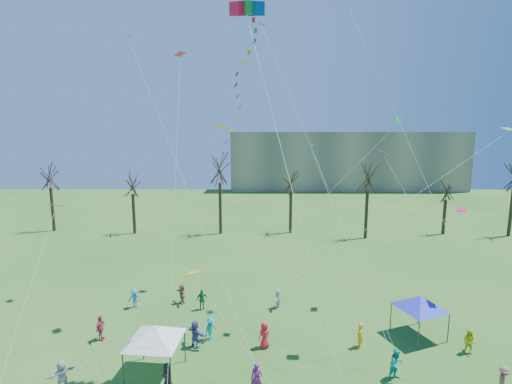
{
  "coord_description": "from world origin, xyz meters",
  "views": [
    {
      "loc": [
        -1.11,
        -13.35,
        13.86
      ],
      "look_at": [
        -1.23,
        5.0,
        11.0
      ],
      "focal_mm": 25.0,
      "sensor_mm": 36.0,
      "label": 1
    }
  ],
  "objects_px": {
    "distant_building": "(345,161)",
    "canopy_tent_blue": "(420,302)",
    "canopy_tent_white": "(155,333)",
    "big_box_kite": "(246,83)"
  },
  "relations": [
    {
      "from": "distant_building",
      "to": "canopy_tent_blue",
      "type": "distance_m",
      "value": 73.27
    },
    {
      "from": "distant_building",
      "to": "canopy_tent_blue",
      "type": "bearing_deg",
      "value": -99.36
    },
    {
      "from": "distant_building",
      "to": "canopy_tent_blue",
      "type": "xyz_separation_m",
      "value": [
        -11.89,
        -72.13,
        -4.96
      ]
    },
    {
      "from": "canopy_tent_blue",
      "to": "canopy_tent_white",
      "type": "bearing_deg",
      "value": -166.31
    },
    {
      "from": "distant_building",
      "to": "canopy_tent_white",
      "type": "xyz_separation_m",
      "value": [
        -29.1,
        -76.32,
        -4.88
      ]
    },
    {
      "from": "big_box_kite",
      "to": "canopy_tent_blue",
      "type": "height_order",
      "value": "big_box_kite"
    },
    {
      "from": "big_box_kite",
      "to": "canopy_tent_blue",
      "type": "bearing_deg",
      "value": 16.55
    },
    {
      "from": "distant_building",
      "to": "big_box_kite",
      "type": "relative_size",
      "value": 2.83
    },
    {
      "from": "distant_building",
      "to": "big_box_kite",
      "type": "height_order",
      "value": "big_box_kite"
    },
    {
      "from": "distant_building",
      "to": "canopy_tent_white",
      "type": "distance_m",
      "value": 81.83
    }
  ]
}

